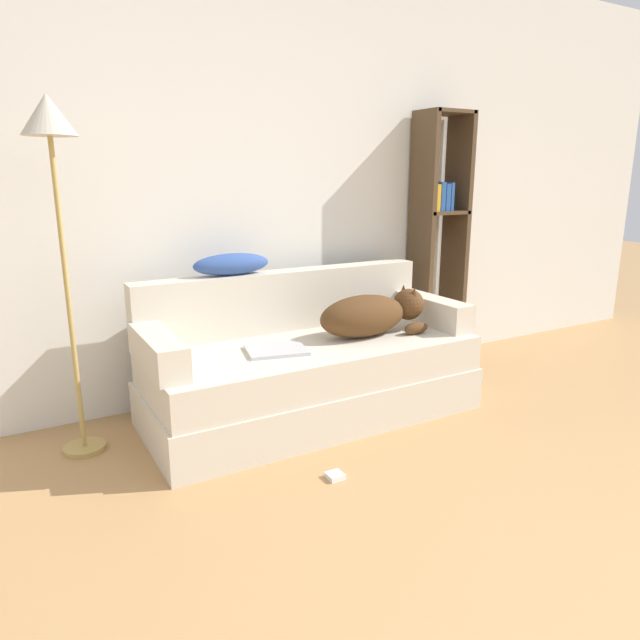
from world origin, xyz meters
TOP-DOWN VIEW (x-y plane):
  - wall_back at (0.00, 2.86)m, footprint 7.13×0.06m
  - couch at (-0.10, 2.26)m, footprint 1.86×0.81m
  - couch_backrest at (-0.10, 2.60)m, footprint 1.82×0.15m
  - couch_arm_left at (-0.96, 2.26)m, footprint 0.15×0.62m
  - couch_arm_right at (0.75, 2.26)m, footprint 0.15×0.62m
  - dog at (0.27, 2.22)m, footprint 0.70×0.28m
  - laptop at (-0.35, 2.20)m, footprint 0.36×0.31m
  - throw_pillow at (-0.43, 2.61)m, footprint 0.45×0.15m
  - bookshelf at (1.15, 2.68)m, footprint 0.36×0.26m
  - floor_lamp at (-1.31, 2.46)m, footprint 0.24×0.24m
  - power_adapter at (-0.36, 1.59)m, footprint 0.07×0.07m

SIDE VIEW (x-z plane):
  - power_adapter at x=-0.36m, z-range 0.00..0.02m
  - couch at x=-0.10m, z-range 0.00..0.44m
  - laptop at x=-0.35m, z-range 0.44..0.46m
  - couch_arm_left at x=-0.96m, z-range 0.44..0.61m
  - couch_arm_right at x=0.75m, z-range 0.44..0.61m
  - dog at x=0.27m, z-range 0.43..0.70m
  - couch_backrest at x=-0.10m, z-range 0.44..0.80m
  - throw_pillow at x=-0.43m, z-range 0.80..0.92m
  - bookshelf at x=1.15m, z-range 0.09..1.86m
  - wall_back at x=0.00m, z-range 0.00..2.70m
  - floor_lamp at x=-1.31m, z-range 0.57..2.27m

